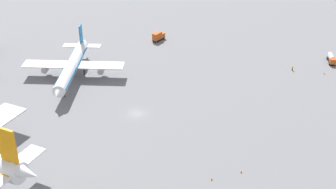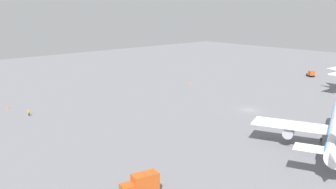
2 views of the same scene
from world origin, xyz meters
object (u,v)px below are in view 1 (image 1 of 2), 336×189
catering_truck (158,36)px  safety_cone_near_gate (212,179)px  ground_crew_worker (293,68)px  safety_cone_far_side (241,172)px  safety_cone_mid_apron (324,73)px  fuel_truck (332,59)px  airplane_at_gate (72,65)px

catering_truck → safety_cone_near_gate: 81.92m
ground_crew_worker → safety_cone_far_side: bearing=-147.2°
ground_crew_worker → catering_truck: bearing=117.2°
safety_cone_near_gate → ground_crew_worker: bearing=175.5°
catering_truck → safety_cone_far_side: bearing=-129.4°
safety_cone_near_gate → safety_cone_mid_apron: bearing=167.0°
fuel_truck → catering_truck: bearing=-100.8°
catering_truck → safety_cone_far_side: 80.78m
safety_cone_mid_apron → safety_cone_far_side: 60.35m
airplane_at_gate → safety_cone_far_side: size_ratio=63.57×
safety_cone_near_gate → catering_truck: bearing=-146.3°
catering_truck → safety_cone_near_gate: size_ratio=9.78×
fuel_truck → safety_cone_mid_apron: bearing=-21.4°
fuel_truck → safety_cone_far_side: (69.66, -10.37, -1.09)m
airplane_at_gate → catering_truck: airplane_at_gate is taller
safety_cone_mid_apron → ground_crew_worker: bearing=-81.5°
airplane_at_gate → ground_crew_worker: 70.64m
safety_cone_mid_apron → safety_cone_far_side: size_ratio=1.00×
airplane_at_gate → safety_cone_near_gate: size_ratio=63.57×
safety_cone_mid_apron → catering_truck: bearing=-93.1°
ground_crew_worker → safety_cone_near_gate: size_ratio=2.78×
ground_crew_worker → safety_cone_mid_apron: bearing=-49.0°
fuel_truck → ground_crew_worker: size_ratio=3.94×
safety_cone_near_gate → fuel_truck: bearing=168.2°
fuel_truck → ground_crew_worker: 15.71m
airplane_at_gate → catering_truck: (-38.62, 11.34, -2.71)m
safety_cone_mid_apron → fuel_truck: bearing=175.8°
catering_truck → fuel_truck: bearing=-71.9°
airplane_at_gate → ground_crew_worker: bearing=97.3°
safety_cone_mid_apron → safety_cone_far_side: bearing=-9.2°
fuel_truck → safety_cone_mid_apron: fuel_truck is taller
safety_cone_far_side → catering_truck: bearing=-141.0°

